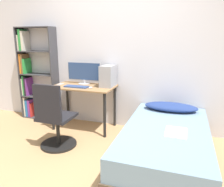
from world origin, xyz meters
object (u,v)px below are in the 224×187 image
object	(u,v)px
office_chair	(55,123)
pc_tower	(108,76)
bookshelf	(32,76)
monitor	(84,72)
bed	(165,145)
keyboard	(76,87)

from	to	relation	value
office_chair	pc_tower	world-z (taller)	pc_tower
bookshelf	monitor	size ratio (longest dim) A/B	2.78
bed	monitor	world-z (taller)	monitor
pc_tower	bed	bearing A→B (deg)	-36.68
monitor	keyboard	distance (m)	0.35
office_chair	bed	bearing A→B (deg)	4.69
office_chair	monitor	distance (m)	1.11
office_chair	pc_tower	bearing A→B (deg)	62.18
keyboard	pc_tower	bearing A→B (deg)	26.77
keyboard	pc_tower	distance (m)	0.54
bed	pc_tower	world-z (taller)	pc_tower
keyboard	pc_tower	size ratio (longest dim) A/B	1.16
monitor	keyboard	world-z (taller)	monitor
monitor	pc_tower	size ratio (longest dim) A/B	1.79
office_chair	monitor	world-z (taller)	monitor
keyboard	bed	bearing A→B (deg)	-19.60
bed	pc_tower	distance (m)	1.44
pc_tower	office_chair	bearing A→B (deg)	-117.82
monitor	keyboard	size ratio (longest dim) A/B	1.54
office_chair	monitor	size ratio (longest dim) A/B	1.52
pc_tower	monitor	bearing A→B (deg)	171.58
office_chair	keyboard	size ratio (longest dim) A/B	2.35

